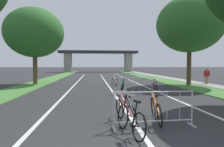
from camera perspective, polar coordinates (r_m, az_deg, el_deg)
The scene contains 19 objects.
grass_verge_left at distance 26.43m, azimuth -17.26°, elevation -1.40°, with size 2.43×57.47×0.05m, color #477A38.
grass_verge_right at distance 27.06m, azimuth 11.57°, elevation -1.25°, with size 2.43×57.47×0.05m, color #477A38.
sidewalk_path_right at distance 27.73m, azimuth 15.62°, elevation -1.17°, with size 1.66×57.47×0.08m, color gray.
lane_stripe_center at distance 19.05m, azimuth -1.66°, elevation -2.85°, with size 0.14×33.25×0.01m, color silver.
lane_stripe_right_lane at distance 19.48m, azimuth 7.17°, elevation -2.75°, with size 0.14×33.25×0.01m, color silver.
lane_stripe_left_lane at distance 19.09m, azimuth -10.68°, elevation -2.89°, with size 0.14×33.25×0.01m, color silver.
overpass_bridge at distance 49.85m, azimuth -4.04°, elevation 4.88°, with size 20.27×3.37×5.46m.
tree_left_maple_mid at distance 19.02m, azimuth -22.15°, elevation 11.19°, with size 5.24×5.24×6.96m.
tree_right_pine_far at distance 18.46m, azimuth 22.22°, elevation 13.40°, with size 5.73×5.73×7.78m.
crowd_barrier_nearest at distance 5.73m, azimuth 12.48°, elevation -10.47°, with size 2.42×0.54×1.05m.
crowd_barrier_second at distance 11.62m, azimuth 6.28°, elevation -3.79°, with size 2.42×0.49×1.05m.
crowd_barrier_third at distance 17.55m, azimuth 3.10°, elevation -1.63°, with size 2.42×0.54×1.05m.
bicycle_white_0 at distance 17.00m, azimuth 0.79°, elevation -2.32°, with size 0.44×1.62×0.98m.
bicycle_red_1 at distance 6.09m, azimuth 3.98°, elevation -11.11°, with size 0.62×1.63×0.96m.
bicycle_black_2 at distance 5.12m, azimuth 5.51°, elevation -13.52°, with size 0.54×1.65×1.01m.
bicycle_green_3 at distance 12.04m, azimuth 3.12°, elevation -4.19°, with size 0.58×1.78×1.06m.
bicycle_purple_4 at distance 12.51m, azimuth 12.53°, elevation -4.19°, with size 0.49×1.61×0.88m.
bicycle_orange_5 at distance 6.32m, azimuth 12.98°, elevation -10.51°, with size 0.49×1.76×0.93m.
pedestrian_with_backpack at distance 19.76m, azimuth 26.47°, elevation -0.26°, with size 0.55×0.29×1.52m.
Camera 1 is at (-1.26, -2.30, 1.81)m, focal length 30.58 mm.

